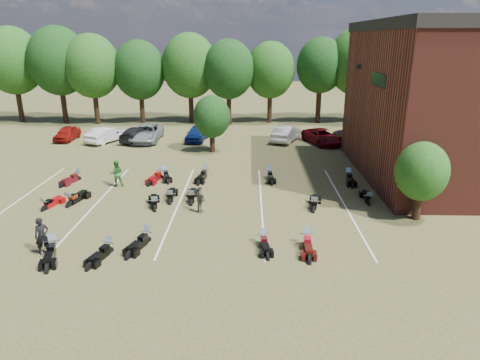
{
  "coord_description": "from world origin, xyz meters",
  "views": [
    {
      "loc": [
        1.25,
        -21.04,
        9.54
      ],
      "look_at": [
        0.69,
        4.0,
        1.2
      ],
      "focal_mm": 32.0,
      "sensor_mm": 36.0,
      "label": 1
    }
  ],
  "objects_px": {
    "car_4": "(197,133)",
    "person_black": "(42,236)",
    "person_green": "(116,173)",
    "motorcycle_3": "(109,253)",
    "car_0": "(67,133)",
    "motorcycle_7": "(45,210)",
    "motorcycle_14": "(78,180)",
    "person_grey": "(200,199)"
  },
  "relations": [
    {
      "from": "person_grey",
      "to": "motorcycle_3",
      "type": "height_order",
      "value": "person_grey"
    },
    {
      "from": "car_4",
      "to": "motorcycle_14",
      "type": "relative_size",
      "value": 2.02
    },
    {
      "from": "car_4",
      "to": "person_black",
      "type": "bearing_deg",
      "value": -94.28
    },
    {
      "from": "person_grey",
      "to": "car_0",
      "type": "bearing_deg",
      "value": -2.55
    },
    {
      "from": "person_black",
      "to": "motorcycle_14",
      "type": "distance_m",
      "value": 11.03
    },
    {
      "from": "car_0",
      "to": "person_green",
      "type": "bearing_deg",
      "value": -56.66
    },
    {
      "from": "car_0",
      "to": "person_green",
      "type": "relative_size",
      "value": 2.19
    },
    {
      "from": "motorcycle_7",
      "to": "motorcycle_14",
      "type": "bearing_deg",
      "value": -71.71
    },
    {
      "from": "car_0",
      "to": "motorcycle_3",
      "type": "height_order",
      "value": "car_0"
    },
    {
      "from": "motorcycle_3",
      "to": "motorcycle_7",
      "type": "relative_size",
      "value": 1.03
    },
    {
      "from": "car_4",
      "to": "motorcycle_3",
      "type": "relative_size",
      "value": 2.05
    },
    {
      "from": "car_0",
      "to": "motorcycle_7",
      "type": "relative_size",
      "value": 1.96
    },
    {
      "from": "person_grey",
      "to": "motorcycle_7",
      "type": "relative_size",
      "value": 0.79
    },
    {
      "from": "motorcycle_3",
      "to": "motorcycle_14",
      "type": "height_order",
      "value": "motorcycle_14"
    },
    {
      "from": "car_4",
      "to": "person_black",
      "type": "relative_size",
      "value": 2.39
    },
    {
      "from": "motorcycle_3",
      "to": "motorcycle_14",
      "type": "relative_size",
      "value": 0.99
    },
    {
      "from": "car_0",
      "to": "motorcycle_14",
      "type": "height_order",
      "value": "car_0"
    },
    {
      "from": "car_4",
      "to": "motorcycle_3",
      "type": "xyz_separation_m",
      "value": [
        -1.4,
        -23.03,
        -0.72
      ]
    },
    {
      "from": "person_green",
      "to": "motorcycle_14",
      "type": "relative_size",
      "value": 0.86
    },
    {
      "from": "car_4",
      "to": "motorcycle_7",
      "type": "relative_size",
      "value": 2.11
    },
    {
      "from": "car_0",
      "to": "motorcycle_7",
      "type": "distance_m",
      "value": 18.85
    },
    {
      "from": "motorcycle_14",
      "to": "car_4",
      "type": "bearing_deg",
      "value": 80.24
    },
    {
      "from": "car_4",
      "to": "person_black",
      "type": "height_order",
      "value": "person_black"
    },
    {
      "from": "car_0",
      "to": "motorcycle_7",
      "type": "height_order",
      "value": "car_0"
    },
    {
      "from": "car_0",
      "to": "person_black",
      "type": "height_order",
      "value": "person_black"
    },
    {
      "from": "person_green",
      "to": "person_grey",
      "type": "distance_m",
      "value": 7.58
    },
    {
      "from": "person_black",
      "to": "motorcycle_3",
      "type": "distance_m",
      "value": 3.15
    },
    {
      "from": "person_black",
      "to": "motorcycle_3",
      "type": "bearing_deg",
      "value": -36.98
    },
    {
      "from": "car_4",
      "to": "motorcycle_3",
      "type": "bearing_deg",
      "value": -86.93
    },
    {
      "from": "motorcycle_14",
      "to": "car_0",
      "type": "bearing_deg",
      "value": 134.57
    },
    {
      "from": "motorcycle_14",
      "to": "motorcycle_7",
      "type": "bearing_deg",
      "value": -68.55
    },
    {
      "from": "person_black",
      "to": "motorcycle_7",
      "type": "xyz_separation_m",
      "value": [
        -2.37,
        5.2,
        -0.89
      ]
    },
    {
      "from": "car_0",
      "to": "person_grey",
      "type": "bearing_deg",
      "value": -50.16
    },
    {
      "from": "car_4",
      "to": "person_grey",
      "type": "height_order",
      "value": "person_grey"
    },
    {
      "from": "person_green",
      "to": "motorcycle_7",
      "type": "height_order",
      "value": "person_green"
    },
    {
      "from": "person_green",
      "to": "motorcycle_3",
      "type": "distance_m",
      "value": 9.84
    },
    {
      "from": "person_grey",
      "to": "motorcycle_7",
      "type": "xyz_separation_m",
      "value": [
        -9.1,
        0.09,
        -0.8
      ]
    },
    {
      "from": "motorcycle_3",
      "to": "motorcycle_7",
      "type": "xyz_separation_m",
      "value": [
        -5.39,
        5.13,
        0.0
      ]
    },
    {
      "from": "car_0",
      "to": "person_green",
      "type": "height_order",
      "value": "person_green"
    },
    {
      "from": "car_0",
      "to": "motorcycle_14",
      "type": "bearing_deg",
      "value": -65.1
    },
    {
      "from": "person_grey",
      "to": "person_green",
      "type": "bearing_deg",
      "value": 11.43
    },
    {
      "from": "person_grey",
      "to": "motorcycle_14",
      "type": "height_order",
      "value": "person_grey"
    }
  ]
}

